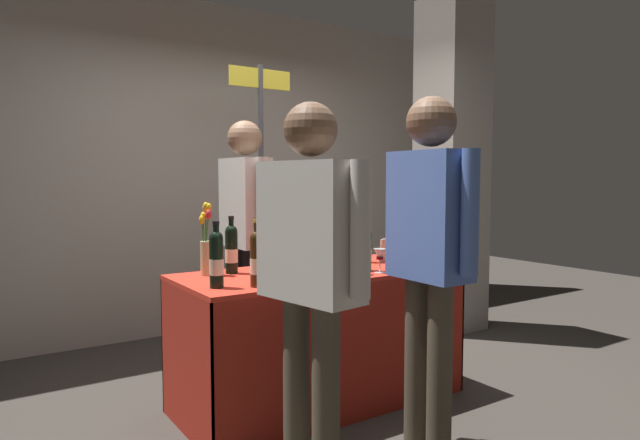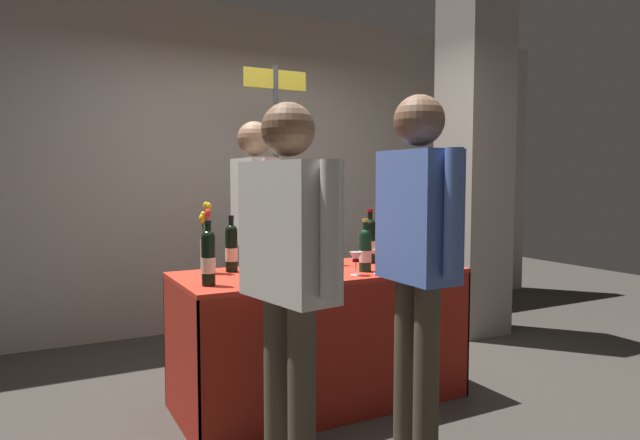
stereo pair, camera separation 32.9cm
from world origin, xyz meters
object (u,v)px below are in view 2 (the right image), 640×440
object	(u,v)px
concrete_pillar	(473,166)
vendor_presenter	(255,220)
wine_glass_near_taster	(356,258)
wine_glass_mid	(379,256)
booth_signpost	(276,179)
display_bottle_0	(329,241)
flower_vase	(207,247)
featured_wine_bottle	(261,247)
wine_glass_near_vendor	(418,251)
tasting_table	(320,311)
taster_foreground_right	(289,258)

from	to	relation	value
concrete_pillar	vendor_presenter	bearing A→B (deg)	179.55
wine_glass_near_taster	vendor_presenter	bearing A→B (deg)	101.65
wine_glass_mid	booth_signpost	bearing A→B (deg)	90.10
display_bottle_0	flower_vase	world-z (taller)	flower_vase
featured_wine_bottle	wine_glass_near_vendor	xyz separation A→B (m)	(0.86, -0.42, -0.02)
wine_glass_near_vendor	vendor_presenter	distance (m)	1.19
featured_wine_bottle	wine_glass_near_vendor	distance (m)	0.96
booth_signpost	concrete_pillar	bearing A→B (deg)	-14.85
wine_glass_near_taster	booth_signpost	xyz separation A→B (m)	(0.14, 1.44, 0.45)
tasting_table	vendor_presenter	size ratio (longest dim) A/B	0.97
featured_wine_bottle	taster_foreground_right	distance (m)	1.06
wine_glass_near_vendor	tasting_table	bearing A→B (deg)	163.63
wine_glass_near_vendor	concrete_pillar	bearing A→B (deg)	35.25
concrete_pillar	tasting_table	size ratio (longest dim) A/B	1.72
flower_vase	booth_signpost	size ratio (longest dim) A/B	0.19
concrete_pillar	taster_foreground_right	size ratio (longest dim) A/B	1.75
tasting_table	wine_glass_mid	xyz separation A→B (m)	(0.24, -0.27, 0.35)
tasting_table	flower_vase	world-z (taller)	flower_vase
concrete_pillar	booth_signpost	bearing A→B (deg)	165.15
wine_glass_near_taster	featured_wine_bottle	bearing A→B (deg)	126.98
display_bottle_0	flower_vase	xyz separation A→B (m)	(-0.77, 0.05, 0.00)
concrete_pillar	display_bottle_0	bearing A→B (deg)	-161.18
tasting_table	booth_signpost	bearing A→B (deg)	78.88
tasting_table	wine_glass_near_taster	size ratio (longest dim) A/B	12.71
concrete_pillar	display_bottle_0	size ratio (longest dim) A/B	8.39
display_bottle_0	taster_foreground_right	size ratio (longest dim) A/B	0.21
vendor_presenter	taster_foreground_right	xyz separation A→B (m)	(-0.44, -1.53, -0.05)
vendor_presenter	concrete_pillar	bearing A→B (deg)	89.21
wine_glass_mid	wine_glass_near_taster	xyz separation A→B (m)	(-0.14, 0.02, -0.00)
booth_signpost	taster_foreground_right	bearing A→B (deg)	-111.93
wine_glass_mid	taster_foreground_right	world-z (taller)	taster_foreground_right
display_bottle_0	wine_glass_near_taster	size ratio (longest dim) A/B	2.61
wine_glass_mid	taster_foreground_right	bearing A→B (deg)	-147.94
flower_vase	booth_signpost	xyz separation A→B (m)	(0.86, 0.99, 0.39)
tasting_table	featured_wine_bottle	xyz separation A→B (m)	(-0.27, 0.25, 0.37)
tasting_table	flower_vase	size ratio (longest dim) A/B	4.09
wine_glass_near_taster	taster_foreground_right	xyz separation A→B (m)	(-0.65, -0.52, 0.11)
wine_glass_near_vendor	wine_glass_near_taster	bearing A→B (deg)	-171.64
vendor_presenter	flower_vase	bearing A→B (deg)	-42.83
wine_glass_near_taster	taster_foreground_right	distance (m)	0.84
wine_glass_near_taster	booth_signpost	bearing A→B (deg)	84.61
wine_glass_mid	wine_glass_near_taster	size ratio (longest dim) A/B	1.06
featured_wine_bottle	wine_glass_near_vendor	world-z (taller)	featured_wine_bottle
wine_glass_near_taster	vendor_presenter	distance (m)	1.05
wine_glass_near_taster	vendor_presenter	world-z (taller)	vendor_presenter
tasting_table	display_bottle_0	world-z (taller)	display_bottle_0
featured_wine_bottle	display_bottle_0	xyz separation A→B (m)	(0.42, -0.09, 0.02)
concrete_pillar	booth_signpost	size ratio (longest dim) A/B	1.30
concrete_pillar	wine_glass_near_vendor	xyz separation A→B (m)	(-1.31, -0.93, -0.55)
concrete_pillar	featured_wine_bottle	size ratio (longest dim) A/B	9.69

